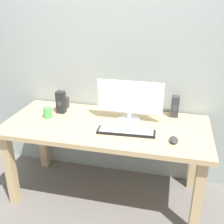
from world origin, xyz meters
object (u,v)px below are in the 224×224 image
Objects in this scene: speaker_right at (175,106)px; keyboard_primary at (126,132)px; mouse at (174,140)px; desk at (106,134)px; coffee_mug at (48,113)px; speaker_left at (61,102)px; audio_controller at (64,103)px; monitor at (130,100)px.

keyboard_primary is at bearing -130.48° from speaker_right.
mouse is at bearing -9.03° from keyboard_primary.
coffee_mug is at bearing 178.93° from desk.
mouse is 0.50m from speaker_right.
coffee_mug is at bearing -117.99° from speaker_left.
audio_controller is at bearing -177.77° from speaker_right.
speaker_left is at bearing 62.01° from coffee_mug.
desk is 8.45× the size of speaker_left.
speaker_right is (0.39, 0.19, -0.09)m from monitor.
speaker_left is 0.13m from audio_controller.
audio_controller is (-0.71, 0.39, 0.04)m from keyboard_primary.
monitor is at bearing 136.72° from mouse.
speaker_right is at bearing 25.30° from monitor.
coffee_mug is (-1.14, 0.20, 0.03)m from mouse.
speaker_right is at bearing 14.93° from coffee_mug.
audio_controller is at bearing 150.81° from keyboard_primary.
speaker_right reaches higher than mouse.
mouse is 0.99× the size of audio_controller.
coffee_mug is (-0.76, 0.13, 0.04)m from keyboard_primary.
speaker_left is (-0.68, 0.27, 0.09)m from keyboard_primary.
audio_controller is at bearing 78.72° from coffee_mug.
keyboard_primary is 0.58m from speaker_right.
monitor is 0.31m from keyboard_primary.
speaker_right is at bearing 2.23° from audio_controller.
monitor reaches higher than keyboard_primary.
coffee_mug is at bearing 169.90° from keyboard_primary.
speaker_right is 1.17m from coffee_mug.
desk is at bearing -1.07° from coffee_mug.
speaker_left is (-1.05, -0.16, 0.01)m from speaker_right.
speaker_left reaches higher than speaker_right.
speaker_right is 2.03× the size of coffee_mug.
monitor is 0.44m from speaker_right.
speaker_left is at bearing 162.65° from desk.
desk is 9.07× the size of speaker_right.
audio_controller is (-1.08, -0.04, -0.04)m from speaker_right.
audio_controller is at bearing 151.83° from mouse.
coffee_mug is (-0.74, -0.12, -0.14)m from monitor.
monitor reaches higher than coffee_mug.
monitor reaches higher than speaker_left.
speaker_left reaches higher than audio_controller.
audio_controller reaches higher than mouse.
desk is at bearing -17.35° from speaker_left.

